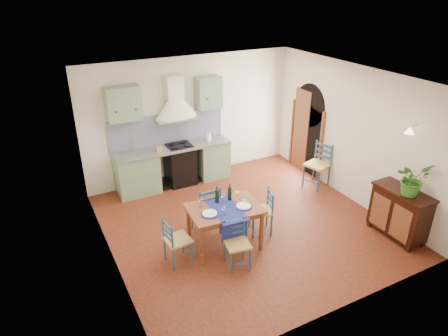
{
  "coord_description": "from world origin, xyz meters",
  "views": [
    {
      "loc": [
        -3.35,
        -5.55,
        4.3
      ],
      "look_at": [
        -0.31,
        0.3,
        1.14
      ],
      "focal_mm": 32.0,
      "sensor_mm": 36.0,
      "label": 1
    }
  ],
  "objects": [
    {
      "name": "floor",
      "position": [
        0.0,
        0.0,
        0.0
      ],
      "size": [
        5.0,
        5.0,
        0.0
      ],
      "primitive_type": "plane",
      "color": "#41150E",
      "rests_on": "ground"
    },
    {
      "name": "back_wall",
      "position": [
        -0.47,
        2.29,
        1.05
      ],
      "size": [
        5.0,
        0.96,
        2.8
      ],
      "color": "beige",
      "rests_on": "ground"
    },
    {
      "name": "right_wall",
      "position": [
        2.5,
        0.28,
        1.34
      ],
      "size": [
        0.26,
        5.0,
        2.8
      ],
      "color": "beige",
      "rests_on": "ground"
    },
    {
      "name": "left_wall",
      "position": [
        -2.5,
        0.0,
        1.4
      ],
      "size": [
        0.04,
        5.0,
        2.8
      ],
      "primitive_type": "cube",
      "color": "beige",
      "rests_on": "ground"
    },
    {
      "name": "ceiling",
      "position": [
        0.0,
        0.0,
        2.8
      ],
      "size": [
        5.0,
        5.0,
        0.01
      ],
      "primitive_type": "cube",
      "color": "white",
      "rests_on": "back_wall"
    },
    {
      "name": "dining_table",
      "position": [
        -0.67,
        -0.42,
        0.69
      ],
      "size": [
        1.29,
        0.99,
        1.1
      ],
      "color": "brown",
      "rests_on": "ground"
    },
    {
      "name": "chair_near",
      "position": [
        -0.74,
        -0.97,
        0.43
      ],
      "size": [
        0.44,
        0.44,
        0.82
      ],
      "color": "navy",
      "rests_on": "ground"
    },
    {
      "name": "chair_far",
      "position": [
        -0.76,
        0.12,
        0.51
      ],
      "size": [
        0.46,
        0.46,
        0.98
      ],
      "color": "navy",
      "rests_on": "ground"
    },
    {
      "name": "chair_left",
      "position": [
        -1.58,
        -0.46,
        0.44
      ],
      "size": [
        0.43,
        0.43,
        0.84
      ],
      "color": "navy",
      "rests_on": "ground"
    },
    {
      "name": "chair_right",
      "position": [
        0.15,
        -0.34,
        0.44
      ],
      "size": [
        0.5,
        0.5,
        0.85
      ],
      "color": "navy",
      "rests_on": "ground"
    },
    {
      "name": "chair_spare",
      "position": [
        2.23,
        0.63,
        0.52
      ],
      "size": [
        0.58,
        0.58,
        1.01
      ],
      "color": "navy",
      "rests_on": "ground"
    },
    {
      "name": "sideboard",
      "position": [
        2.26,
        -1.59,
        0.51
      ],
      "size": [
        0.5,
        1.05,
        0.94
      ],
      "color": "black",
      "rests_on": "ground"
    },
    {
      "name": "potted_plant",
      "position": [
        2.22,
        -1.72,
        1.23
      ],
      "size": [
        0.54,
        0.47,
        0.59
      ],
      "primitive_type": "imported",
      "rotation": [
        0.0,
        0.0,
        0.02
      ],
      "color": "#317222",
      "rests_on": "sideboard"
    }
  ]
}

